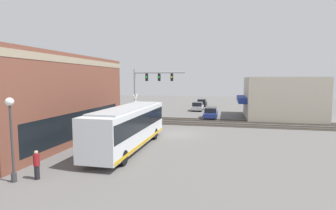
# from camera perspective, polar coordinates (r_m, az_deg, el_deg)

# --- Properties ---
(ground_plane) EXTENTS (120.00, 120.00, 0.00)m
(ground_plane) POSITION_cam_1_polar(r_m,az_deg,el_deg) (26.95, 2.25, -6.21)
(ground_plane) COLOR #605E5B
(brick_building) EXTENTS (17.14, 9.20, 7.60)m
(brick_building) POSITION_cam_1_polar(r_m,az_deg,el_deg) (26.40, -26.93, 1.27)
(brick_building) COLOR brown
(brick_building) RESTS_ON ground
(shop_building) EXTENTS (10.34, 10.79, 5.82)m
(shop_building) POSITION_cam_1_polar(r_m,az_deg,el_deg) (40.69, 23.26, 1.48)
(shop_building) COLOR beige
(shop_building) RESTS_ON ground
(city_bus) EXTENTS (11.59, 2.59, 3.36)m
(city_bus) POSITION_cam_1_polar(r_m,az_deg,el_deg) (21.10, -8.53, -4.46)
(city_bus) COLOR silver
(city_bus) RESTS_ON ground
(traffic_signal_gantry) EXTENTS (0.42, 6.32, 6.71)m
(traffic_signal_gantry) POSITION_cam_1_polar(r_m,az_deg,el_deg) (31.84, -4.11, 4.54)
(traffic_signal_gantry) COLOR gray
(traffic_signal_gantry) RESTS_ON ground
(crossing_signal) EXTENTS (1.41, 1.18, 3.81)m
(crossing_signal) POSITION_cam_1_polar(r_m,az_deg,el_deg) (31.59, -7.08, -0.28)
(crossing_signal) COLOR gray
(crossing_signal) RESTS_ON ground
(streetlamp) EXTENTS (0.44, 0.44, 4.58)m
(streetlamp) POSITION_cam_1_polar(r_m,az_deg,el_deg) (16.25, -30.95, -5.06)
(streetlamp) COLOR #38383A
(streetlamp) RESTS_ON ground
(rail_track_near) EXTENTS (2.60, 60.00, 0.15)m
(rail_track_near) POSITION_cam_1_polar(r_m,az_deg,el_deg) (32.77, 4.14, -4.05)
(rail_track_near) COLOR #332D28
(rail_track_near) RESTS_ON ground
(rail_track_far) EXTENTS (2.60, 60.00, 0.15)m
(rail_track_far) POSITION_cam_1_polar(r_m,az_deg,el_deg) (35.89, 4.90, -3.20)
(rail_track_far) COLOR #332D28
(rail_track_far) RESTS_ON ground
(parked_car_blue) EXTENTS (4.63, 1.82, 1.54)m
(parked_car_blue) POSITION_cam_1_polar(r_m,az_deg,el_deg) (37.91, 9.29, -1.74)
(parked_car_blue) COLOR navy
(parked_car_blue) RESTS_ON ground
(parked_car_silver) EXTENTS (4.45, 1.82, 1.51)m
(parked_car_silver) POSITION_cam_1_polar(r_m,az_deg,el_deg) (46.55, 6.47, -0.36)
(parked_car_silver) COLOR #B7B7BC
(parked_car_silver) RESTS_ON ground
(parked_car_black) EXTENTS (4.64, 1.82, 1.43)m
(parked_car_black) POSITION_cam_1_polar(r_m,az_deg,el_deg) (54.95, 7.42, 0.52)
(parked_car_black) COLOR black
(parked_car_black) RESTS_ON ground
(pedestrian_at_crossing) EXTENTS (0.34, 0.34, 1.77)m
(pedestrian_at_crossing) POSITION_cam_1_polar(r_m,az_deg,el_deg) (31.97, -4.01, -2.70)
(pedestrian_at_crossing) COLOR #2D3351
(pedestrian_at_crossing) RESTS_ON ground
(pedestrian_by_lamp) EXTENTS (0.34, 0.34, 1.63)m
(pedestrian_by_lamp) POSITION_cam_1_polar(r_m,az_deg,el_deg) (16.51, -26.68, -11.54)
(pedestrian_by_lamp) COLOR black
(pedestrian_by_lamp) RESTS_ON ground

